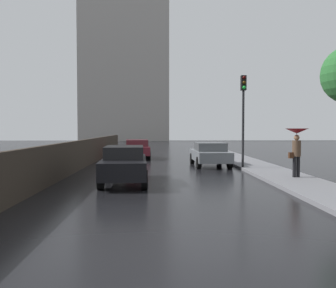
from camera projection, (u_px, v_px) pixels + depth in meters
ground at (172, 245)px, 6.61m from camera, size 120.00×120.00×0.00m
car_black_near_kerb at (124, 164)px, 14.15m from camera, size 1.90×4.60×1.43m
car_grey_mid_road at (210, 154)px, 20.62m from camera, size 1.96×4.29×1.33m
car_maroon_far_ahead at (137, 149)px, 25.75m from camera, size 2.00×4.05×1.34m
pedestrian_with_umbrella_near at (297, 140)px, 14.83m from camera, size 0.92×0.92×1.98m
traffic_light at (243, 104)px, 18.59m from camera, size 0.26×0.39×4.67m
distant_tower at (122, 57)px, 64.35m from camera, size 16.38×10.65×35.33m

